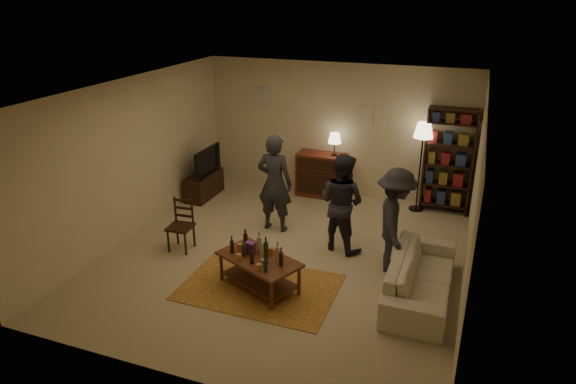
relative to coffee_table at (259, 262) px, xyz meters
The scene contains 13 objects.
floor 1.08m from the coffee_table, 89.70° to the left, with size 6.00×6.00×0.00m, color #C6B793.
room_shell 4.26m from the coffee_table, 99.20° to the left, with size 6.00×6.00×6.00m.
rug 0.42m from the coffee_table, 33.31° to the right, with size 2.20×1.50×0.01m, color maroon.
coffee_table is the anchor object (origin of this frame).
dining_chair 1.79m from the coffee_table, 158.07° to the left, with size 0.41×0.41×0.88m.
tv_stand 3.71m from the coffee_table, 131.12° to the left, with size 0.40×1.00×1.06m.
dresser 3.71m from the coffee_table, 92.89° to the left, with size 1.00×0.50×1.36m.
bookshelf 4.44m from the coffee_table, 59.19° to the left, with size 0.90×0.34×2.02m.
floor_lamp 4.18m from the coffee_table, 64.18° to the left, with size 0.36×0.36×1.74m.
sofa 2.29m from the coffee_table, 15.08° to the left, with size 2.08×0.81×0.61m, color beige.
person_left 2.00m from the coffee_table, 104.96° to the left, with size 0.64×0.42×1.75m, color #282930.
person_right 1.81m from the coffee_table, 63.87° to the left, with size 0.80×0.62×1.64m, color #25252C.
person_by_sofa 2.13m from the coffee_table, 35.31° to the left, with size 1.05×0.60×1.63m, color #29272F.
Camera 1 is at (2.62, -6.84, 4.06)m, focal length 32.00 mm.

